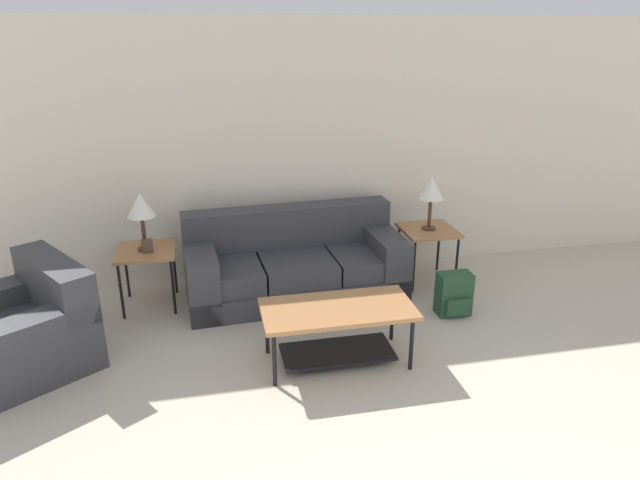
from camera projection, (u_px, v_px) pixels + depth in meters
name	position (u px, v px, depth m)	size (l,w,h in m)	color
wall_back	(315.00, 150.00, 5.85)	(9.01, 0.06, 2.60)	silver
couch	(294.00, 265.00, 5.59)	(2.14, 1.02, 0.82)	#38383D
armchair	(22.00, 332.00, 4.40)	(1.35, 1.37, 0.80)	#38383D
coffee_table	(338.00, 322.00, 4.42)	(1.17, 0.58, 0.48)	#A87042
side_table_left	(146.00, 255.00, 5.27)	(0.53, 0.54, 0.57)	#A87042
side_table_right	(428.00, 234.00, 5.80)	(0.53, 0.54, 0.57)	#A87042
table_lamp_left	(141.00, 206.00, 5.10)	(0.25, 0.25, 0.54)	#472D1E
table_lamp_right	(431.00, 189.00, 5.63)	(0.25, 0.25, 0.54)	#472D1E
backpack	(454.00, 295.00, 5.21)	(0.31, 0.26, 0.40)	#23472D
picture_frame	(147.00, 246.00, 5.16)	(0.10, 0.04, 0.13)	#4C3828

